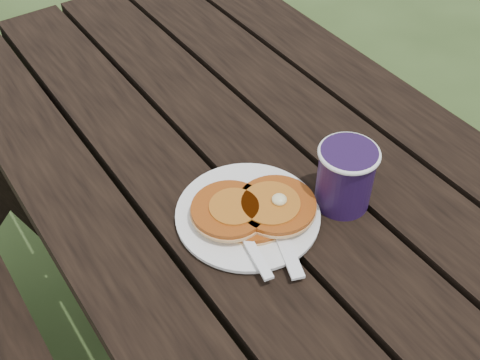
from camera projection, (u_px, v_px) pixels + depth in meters
picnic_table at (311, 353)px, 1.20m from camera, size 1.36×1.80×0.75m
plate at (248, 215)px, 0.94m from camera, size 0.23×0.23×0.01m
pancake_stack at (254, 209)px, 0.92m from camera, size 0.18×0.15×0.04m
knife at (280, 231)px, 0.91m from camera, size 0.08×0.18×0.00m
fork at (253, 251)px, 0.87m from camera, size 0.06×0.16×0.01m
coffee_cup at (346, 174)px, 0.92m from camera, size 0.10×0.10×0.11m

